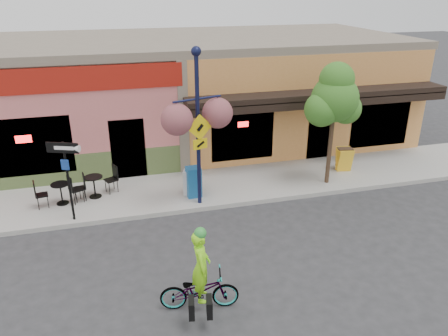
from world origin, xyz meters
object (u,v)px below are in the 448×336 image
cyclist_rider (201,276)px  newspaper_box_grey (190,183)px  building (190,89)px  one_way_sign (69,182)px  lamp_post (198,130)px  bicycle (199,290)px  newspaper_box_blue (194,182)px  street_tree (332,124)px

cyclist_rider → newspaper_box_grey: bearing=1.8°
newspaper_box_grey → cyclist_rider: bearing=-80.7°
building → one_way_sign: (-4.82, -6.75, -0.89)m
building → newspaper_box_grey: bearing=-101.3°
cyclist_rider → lamp_post: 5.00m
building → newspaper_box_grey: building is taller
bicycle → one_way_sign: (-2.83, 4.51, 0.91)m
cyclist_rider → lamp_post: lamp_post is taller
building → bicycle: size_ratio=10.58×
lamp_post → bicycle: bearing=-117.9°
building → bicycle: 11.57m
newspaper_box_grey → one_way_sign: bearing=-151.2°
newspaper_box_grey → newspaper_box_blue: bearing=-38.8°
street_tree → building: bearing=119.8°
cyclist_rider → newspaper_box_blue: size_ratio=1.63×
bicycle → building: bearing=-0.1°
street_tree → lamp_post: bearing=-175.6°
newspaper_box_blue → street_tree: size_ratio=0.24×
newspaper_box_grey → street_tree: 5.10m
cyclist_rider → newspaper_box_blue: 5.16m
lamp_post → street_tree: 4.65m
one_way_sign → cyclist_rider: bearing=-36.0°
lamp_post → newspaper_box_blue: (-0.09, 0.50, -1.92)m
bicycle → newspaper_box_blue: bearing=-0.1°
one_way_sign → street_tree: 8.49m
bicycle → cyclist_rider: cyclist_rider is taller
building → lamp_post: 6.75m
newspaper_box_grey → building: bearing=96.1°
newspaper_box_blue → bicycle: bearing=-104.2°
building → newspaper_box_blue: (-1.09, -6.17, -1.59)m
lamp_post → newspaper_box_blue: 1.99m
bicycle → newspaper_box_blue: 5.17m
bicycle → one_way_sign: 5.40m
cyclist_rider → newspaper_box_blue: bearing=0.4°
lamp_post → street_tree: size_ratio=1.15×
bicycle → cyclist_rider: bearing=-80.1°
cyclist_rider → one_way_sign: 5.38m
building → street_tree: (3.61, -6.31, 0.01)m
lamp_post → newspaper_box_grey: (-0.19, 0.66, -2.01)m
bicycle → one_way_sign: bearing=42.0°
lamp_post → one_way_sign: size_ratio=2.00×
bicycle → newspaper_box_grey: newspaper_box_grey is taller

